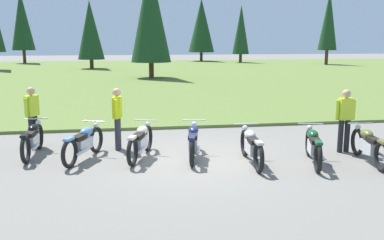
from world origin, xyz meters
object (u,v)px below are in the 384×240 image
at_px(motorcycle_sky_blue, 84,143).
at_px(motorcycle_silver, 251,146).
at_px(motorcycle_olive, 369,145).
at_px(rider_checking_bike, 117,115).
at_px(motorcycle_navy, 193,141).
at_px(motorcycle_british_green, 313,146).
at_px(rider_in_hivis_vest, 345,117).
at_px(rider_near_row_end, 32,113).
at_px(motorcycle_cream, 141,141).
at_px(motorcycle_black, 33,139).

xyz_separation_m(motorcycle_sky_blue, motorcycle_silver, (3.99, -0.96, 0.00)).
distance_m(motorcycle_olive, rider_checking_bike, 6.42).
bearing_deg(motorcycle_navy, motorcycle_sky_blue, 174.35).
bearing_deg(motorcycle_silver, motorcycle_british_green, -8.16).
relative_size(motorcycle_olive, rider_checking_bike, 1.25).
relative_size(motorcycle_sky_blue, rider_checking_bike, 1.19).
bearing_deg(rider_in_hivis_vest, motorcycle_british_green, -145.08).
xyz_separation_m(motorcycle_sky_blue, rider_near_row_end, (-1.49, 1.51, 0.51)).
bearing_deg(motorcycle_silver, motorcycle_navy, 151.96).
height_order(rider_in_hivis_vest, rider_near_row_end, same).
distance_m(motorcycle_navy, motorcycle_british_green, 2.92).
relative_size(motorcycle_cream, motorcycle_silver, 0.97).
xyz_separation_m(motorcycle_cream, motorcycle_british_green, (4.07, -1.10, 0.00)).
height_order(motorcycle_navy, rider_near_row_end, rider_near_row_end).
height_order(motorcycle_sky_blue, motorcycle_cream, same).
relative_size(motorcycle_sky_blue, rider_near_row_end, 1.19).
height_order(motorcycle_black, motorcycle_british_green, same).
bearing_deg(motorcycle_navy, rider_checking_bike, 148.36).
bearing_deg(rider_in_hivis_vest, rider_near_row_end, 167.50).
height_order(motorcycle_black, motorcycle_sky_blue, same).
xyz_separation_m(motorcycle_olive, rider_in_hivis_vest, (-0.11, 1.02, 0.51)).
height_order(motorcycle_cream, rider_near_row_end, rider_near_row_end).
xyz_separation_m(motorcycle_sky_blue, rider_checking_bike, (0.82, 0.89, 0.51)).
distance_m(motorcycle_cream, motorcycle_navy, 1.32).
bearing_deg(motorcycle_british_green, rider_in_hivis_vest, 34.92).
bearing_deg(motorcycle_cream, motorcycle_black, 166.54).
bearing_deg(motorcycle_black, rider_in_hivis_vest, -6.27).
height_order(motorcycle_sky_blue, rider_checking_bike, rider_checking_bike).
bearing_deg(motorcycle_cream, motorcycle_sky_blue, 176.98).
height_order(motorcycle_black, motorcycle_navy, same).
bearing_deg(rider_in_hivis_vest, motorcycle_black, 173.73).
distance_m(motorcycle_sky_blue, rider_checking_bike, 1.31).
bearing_deg(motorcycle_navy, rider_near_row_end, 156.99).
relative_size(motorcycle_sky_blue, motorcycle_silver, 0.95).
bearing_deg(rider_checking_bike, motorcycle_sky_blue, -132.50).
bearing_deg(motorcycle_navy, rider_in_hivis_vest, -0.55).
height_order(motorcycle_british_green, rider_in_hivis_vest, rider_in_hivis_vest).
relative_size(motorcycle_british_green, rider_near_row_end, 1.23).
distance_m(motorcycle_sky_blue, motorcycle_silver, 4.11).
bearing_deg(rider_near_row_end, rider_in_hivis_vest, -12.50).
height_order(motorcycle_navy, rider_checking_bike, rider_checking_bike).
bearing_deg(rider_in_hivis_vest, motorcycle_olive, -83.91).
xyz_separation_m(motorcycle_black, motorcycle_navy, (4.03, -0.85, 0.00)).
relative_size(motorcycle_black, rider_checking_bike, 1.26).
distance_m(motorcycle_british_green, rider_in_hivis_vest, 1.60).
bearing_deg(motorcycle_navy, motorcycle_cream, 171.55).
bearing_deg(motorcycle_olive, motorcycle_navy, 165.64).
height_order(motorcycle_olive, rider_in_hivis_vest, rider_in_hivis_vest).
relative_size(motorcycle_cream, motorcycle_british_green, 0.99).
bearing_deg(rider_near_row_end, motorcycle_navy, -23.01).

